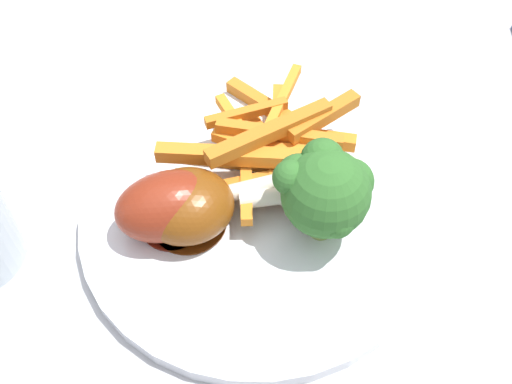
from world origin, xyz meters
TOP-DOWN VIEW (x-y plane):
  - dining_table at (0.00, 0.00)m, footprint 0.96×0.68m
  - dinner_plate at (-0.06, -0.04)m, footprint 0.25×0.25m
  - broccoli_floret_front at (-0.01, -0.05)m, footprint 0.07×0.06m
  - carrot_fries_pile at (-0.05, 0.01)m, footprint 0.14×0.16m
  - chicken_drumstick_near at (-0.11, -0.06)m, footprint 0.13×0.08m
  - chicken_drumstick_far at (-0.10, -0.06)m, footprint 0.12×0.08m

SIDE VIEW (x-z plane):
  - dining_table at x=0.00m, z-range 0.24..0.96m
  - dinner_plate at x=-0.06m, z-range 0.72..0.73m
  - carrot_fries_pile at x=-0.05m, z-range 0.73..0.77m
  - chicken_drumstick_far at x=-0.10m, z-range 0.73..0.77m
  - chicken_drumstick_near at x=-0.11m, z-range 0.73..0.78m
  - broccoli_floret_front at x=-0.01m, z-range 0.74..0.81m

